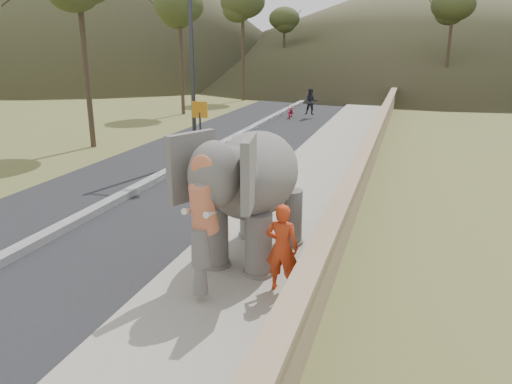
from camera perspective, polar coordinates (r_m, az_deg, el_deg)
ground at (r=7.79m, az=-8.90°, el=-18.73°), size 160.00×160.00×0.00m
road at (r=18.10m, az=-9.45°, el=2.22°), size 7.00×120.00×0.03m
median at (r=18.08m, az=-9.47°, el=2.52°), size 0.35×120.00×0.22m
walkway at (r=16.52m, az=6.28°, el=1.16°), size 3.00×120.00×0.15m
parapet at (r=16.18m, az=12.08°, el=2.29°), size 0.30×120.00×1.10m
lamppost at (r=19.20m, az=-6.57°, el=17.81°), size 1.76×0.36×8.00m
signboard at (r=18.81m, az=-6.41°, el=7.96°), size 0.60×0.08×2.40m
hill_far at (r=75.71m, az=19.68°, el=17.78°), size 80.00×80.00×14.00m
elephant_and_man at (r=10.27m, az=-0.11°, el=-0.07°), size 2.44×4.02×2.76m
motorcyclist at (r=30.79m, az=5.17°, el=9.72°), size 2.01×1.63×1.84m
trees at (r=34.91m, az=16.49°, el=15.27°), size 47.35×41.06×8.89m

